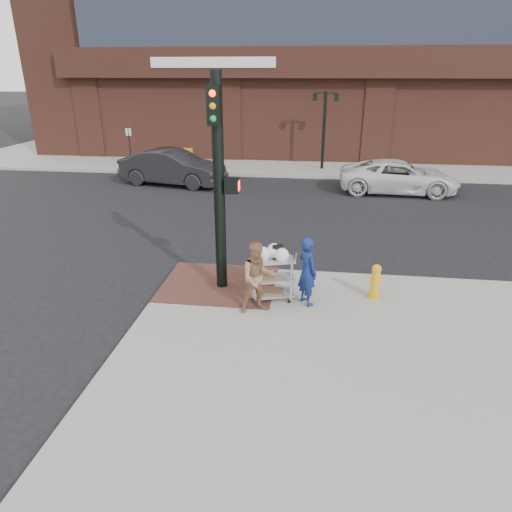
# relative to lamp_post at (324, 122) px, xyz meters

# --- Properties ---
(ground) EXTENTS (220.00, 220.00, 0.00)m
(ground) POSITION_rel_lamp_post_xyz_m (-2.00, -16.00, -2.62)
(ground) COLOR black
(ground) RESTS_ON ground
(sidewalk_far) EXTENTS (65.00, 36.00, 0.15)m
(sidewalk_far) POSITION_rel_lamp_post_xyz_m (10.50, 16.00, -2.54)
(sidewalk_far) COLOR gray
(sidewalk_far) RESTS_ON ground
(brick_curb_ramp) EXTENTS (2.80, 2.40, 0.01)m
(brick_curb_ramp) POSITION_rel_lamp_post_xyz_m (-2.60, -15.10, -2.46)
(brick_curb_ramp) COLOR #4A2623
(brick_curb_ramp) RESTS_ON sidewalk_near
(lamp_post) EXTENTS (1.32, 0.22, 4.00)m
(lamp_post) POSITION_rel_lamp_post_xyz_m (0.00, 0.00, 0.00)
(lamp_post) COLOR black
(lamp_post) RESTS_ON sidewalk_far
(parking_sign) EXTENTS (0.05, 0.05, 2.20)m
(parking_sign) POSITION_rel_lamp_post_xyz_m (-10.50, -1.00, -1.37)
(parking_sign) COLOR black
(parking_sign) RESTS_ON sidewalk_far
(traffic_signal_pole) EXTENTS (0.61, 0.51, 5.00)m
(traffic_signal_pole) POSITION_rel_lamp_post_xyz_m (-2.48, -15.23, 0.21)
(traffic_signal_pole) COLOR black
(traffic_signal_pole) RESTS_ON sidewalk_near
(woman_blue) EXTENTS (0.65, 0.70, 1.61)m
(woman_blue) POSITION_rel_lamp_post_xyz_m (-0.39, -15.84, -1.66)
(woman_blue) COLOR navy
(woman_blue) RESTS_ON sidewalk_near
(pedestrian_tan) EXTENTS (0.96, 0.86, 1.62)m
(pedestrian_tan) POSITION_rel_lamp_post_xyz_m (-1.45, -16.35, -1.66)
(pedestrian_tan) COLOR #936445
(pedestrian_tan) RESTS_ON sidewalk_near
(sedan_dark) EXTENTS (5.33, 2.76, 1.67)m
(sedan_dark) POSITION_rel_lamp_post_xyz_m (-7.13, -4.17, -1.78)
(sedan_dark) COLOR black
(sedan_dark) RESTS_ON ground
(minivan_white) EXTENTS (5.30, 2.61, 1.45)m
(minivan_white) POSITION_rel_lamp_post_xyz_m (3.38, -4.35, -1.90)
(minivan_white) COLOR silver
(minivan_white) RESTS_ON ground
(utility_cart) EXTENTS (1.07, 0.79, 1.33)m
(utility_cart) POSITION_rel_lamp_post_xyz_m (-1.19, -15.69, -1.87)
(utility_cart) COLOR #97969B
(utility_cart) RESTS_ON sidewalk_near
(fire_hydrant) EXTENTS (0.40, 0.28, 0.86)m
(fire_hydrant) POSITION_rel_lamp_post_xyz_m (1.18, -15.39, -2.03)
(fire_hydrant) COLOR #E8A313
(fire_hydrant) RESTS_ON sidewalk_near
(newsbox_red) EXTENTS (0.48, 0.45, 1.02)m
(newsbox_red) POSITION_rel_lamp_post_xyz_m (-7.45, -0.36, -1.96)
(newsbox_red) COLOR #AA2213
(newsbox_red) RESTS_ON sidewalk_far
(newsbox_yellow) EXTENTS (0.47, 0.43, 1.05)m
(newsbox_yellow) POSITION_rel_lamp_post_xyz_m (-7.25, -0.94, -1.94)
(newsbox_yellow) COLOR yellow
(newsbox_yellow) RESTS_ON sidewalk_far
(newsbox_blue) EXTENTS (0.46, 0.42, 0.98)m
(newsbox_blue) POSITION_rel_lamp_post_xyz_m (-8.39, -1.30, -1.98)
(newsbox_blue) COLOR #172D9A
(newsbox_blue) RESTS_ON sidewalk_far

